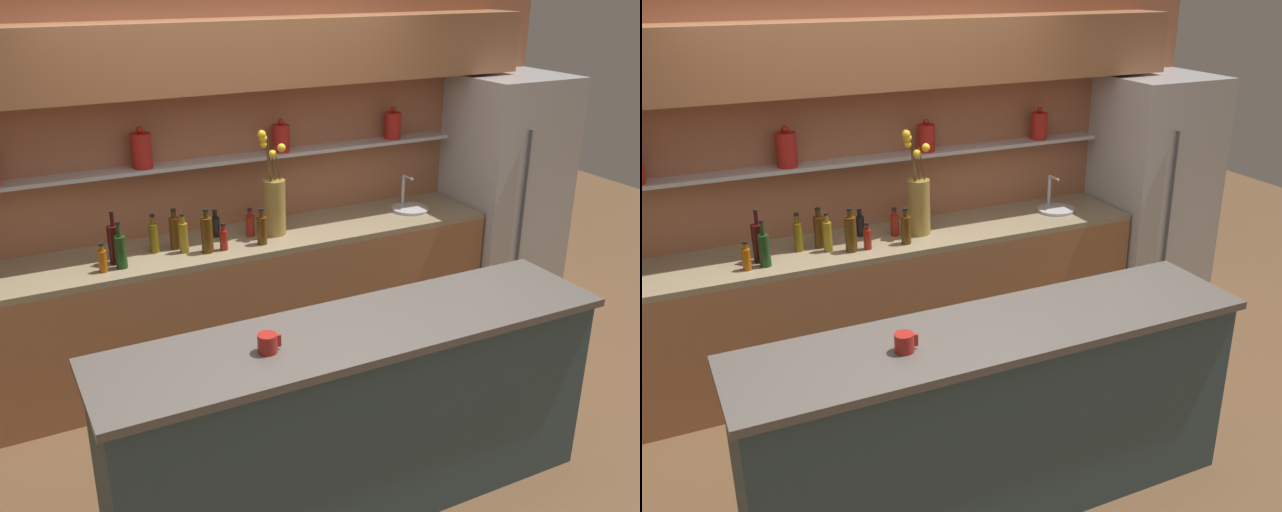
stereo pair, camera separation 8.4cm
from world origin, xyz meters
TOP-DOWN VIEW (x-y plane):
  - ground_plane at (0.00, 0.00)m, footprint 12.00×12.00m
  - back_wall_unit at (-0.00, 1.53)m, footprint 5.20×0.44m
  - back_counter_unit at (-0.07, 1.24)m, footprint 3.74×0.62m
  - island_counter at (0.00, -0.37)m, footprint 2.54×0.61m
  - refrigerator at (2.21, 1.20)m, footprint 0.78×0.73m
  - flower_vase at (0.25, 1.23)m, footprint 0.18×0.17m
  - sink_fixture at (1.35, 1.25)m, footprint 0.28×0.28m
  - bottle_spirit_0 at (-0.26, 1.11)m, footprint 0.08×0.08m
  - bottle_spirit_1 at (-0.42, 1.26)m, footprint 0.07×0.07m
  - bottle_sauce_2 at (-0.12, 1.36)m, footprint 0.06×0.06m
  - bottle_sauce_3 at (-0.15, 1.10)m, footprint 0.05×0.05m
  - bottle_wine_4 at (-0.80, 1.10)m, footprint 0.07×0.07m
  - bottle_sauce_5 at (0.09, 1.26)m, footprint 0.06×0.06m
  - bottle_sauce_6 at (-0.91, 1.09)m, footprint 0.05×0.05m
  - bottle_spirit_7 at (0.11, 1.09)m, footprint 0.06×0.06m
  - bottle_wine_8 at (-0.81, 1.18)m, footprint 0.08×0.08m
  - bottle_oil_9 at (-0.39, 1.18)m, footprint 0.06×0.06m
  - bottle_oil_10 at (-0.56, 1.26)m, footprint 0.05×0.05m
  - coffee_mug at (-0.48, -0.40)m, footprint 0.11×0.09m

SIDE VIEW (x-z plane):
  - ground_plane at x=0.00m, z-range 0.00..0.00m
  - back_counter_unit at x=-0.07m, z-range 0.00..0.92m
  - island_counter at x=0.00m, z-range 0.00..1.02m
  - refrigerator at x=2.21m, z-range 0.00..1.86m
  - sink_fixture at x=1.35m, z-range 0.82..1.07m
  - bottle_sauce_3 at x=-0.15m, z-range 0.91..1.08m
  - bottle_sauce_6 at x=-0.91m, z-range 0.90..1.09m
  - bottle_sauce_2 at x=-0.12m, z-range 0.90..1.09m
  - bottle_sauce_5 at x=0.09m, z-range 0.90..1.10m
  - bottle_spirit_7 at x=0.11m, z-range 0.90..1.14m
  - bottle_oil_10 at x=-0.56m, z-range 0.90..1.15m
  - bottle_oil_9 at x=-0.39m, z-range 0.90..1.15m
  - bottle_wine_4 at x=-0.80m, z-range 0.88..1.17m
  - bottle_spirit_1 at x=-0.42m, z-range 0.90..1.16m
  - bottle_spirit_0 at x=-0.26m, z-range 0.90..1.18m
  - bottle_wine_8 at x=-0.81m, z-range 0.88..1.21m
  - coffee_mug at x=-0.48m, z-range 1.02..1.11m
  - flower_vase at x=0.25m, z-range 0.79..1.51m
  - back_wall_unit at x=0.00m, z-range 0.25..2.85m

